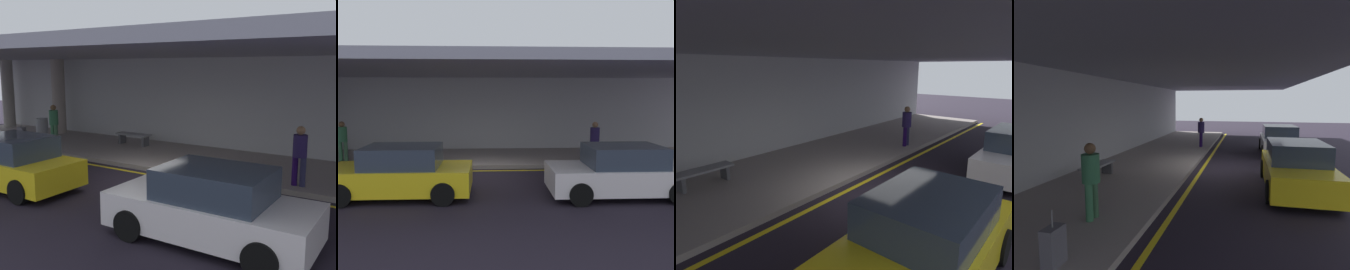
{
  "view_description": "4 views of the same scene",
  "coord_description": "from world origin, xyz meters",
  "views": [
    {
      "loc": [
        7.34,
        -9.48,
        3.4
      ],
      "look_at": [
        0.34,
        1.42,
        1.21
      ],
      "focal_mm": 42.87,
      "sensor_mm": 36.0,
      "label": 1
    },
    {
      "loc": [
        0.22,
        -12.17,
        2.98
      ],
      "look_at": [
        0.93,
        2.66,
        1.16
      ],
      "focal_mm": 36.05,
      "sensor_mm": 36.0,
      "label": 2
    },
    {
      "loc": [
        -6.36,
        -4.17,
        3.4
      ],
      "look_at": [
        0.48,
        1.54,
        1.34
      ],
      "focal_mm": 31.2,
      "sensor_mm": 36.0,
      "label": 3
    },
    {
      "loc": [
        -11.25,
        -1.0,
        2.67
      ],
      "look_at": [
        2.32,
        2.14,
        1.07
      ],
      "focal_mm": 29.71,
      "sensor_mm": 36.0,
      "label": 4
    }
  ],
  "objects": [
    {
      "name": "lane_stripe_yellow",
      "position": [
        0.0,
        0.69,
        0.0
      ],
      "size": [
        26.0,
        0.14,
        0.01
      ],
      "primitive_type": "cube",
      "color": "yellow",
      "rests_on": "ground"
    },
    {
      "name": "ceiling_overhang",
      "position": [
        0.0,
        2.6,
        3.95
      ],
      "size": [
        28.0,
        13.2,
        0.3
      ],
      "primitive_type": "cube",
      "color": "#9293A2",
      "rests_on": "support_column_far_left"
    },
    {
      "name": "bench_metal",
      "position": [
        -2.95,
        3.83,
        0.5
      ],
      "size": [
        1.6,
        0.5,
        0.48
      ],
      "color": "slate",
      "rests_on": "sidewalk"
    },
    {
      "name": "car_yellow_taxi",
      "position": [
        -2.37,
        -2.52,
        0.71
      ],
      "size": [
        4.1,
        1.92,
        1.5
      ],
      "rotation": [
        0.0,
        0.0,
        -0.0
      ],
      "color": "yellow",
      "rests_on": "ground"
    },
    {
      "name": "ground_plane",
      "position": [
        0.0,
        0.0,
        0.0
      ],
      "size": [
        60.0,
        60.0,
        0.0
      ],
      "primitive_type": "plane",
      "color": "black"
    },
    {
      "name": "traveler_with_luggage",
      "position": [
        4.57,
        1.53,
        1.11
      ],
      "size": [
        0.38,
        0.38,
        1.68
      ],
      "rotation": [
        0.0,
        0.0,
        1.36
      ],
      "color": "#1F0948",
      "rests_on": "sidewalk"
    },
    {
      "name": "sidewalk",
      "position": [
        0.0,
        3.1,
        0.07
      ],
      "size": [
        26.0,
        4.2,
        0.15
      ],
      "primitive_type": "cube",
      "color": "gray",
      "rests_on": "ground"
    },
    {
      "name": "terminal_back_wall",
      "position": [
        0.0,
        5.35,
        1.9
      ],
      "size": [
        26.0,
        0.3,
        3.8
      ],
      "primitive_type": "cube",
      "color": "#ADAEB1",
      "rests_on": "ground"
    }
  ]
}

